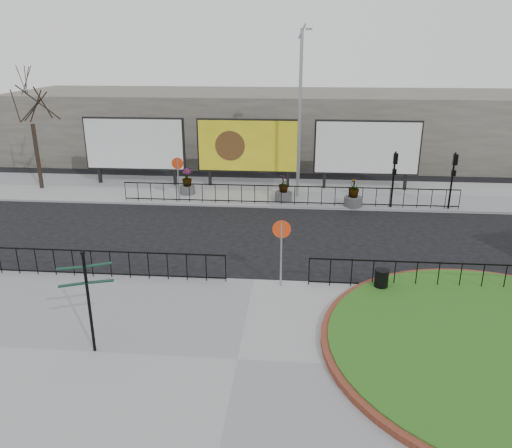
# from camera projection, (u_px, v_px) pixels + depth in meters

# --- Properties ---
(ground) EXTENTS (90.00, 90.00, 0.00)m
(ground) POSITION_uv_depth(u_px,v_px,m) (254.00, 282.00, 18.43)
(ground) COLOR black
(ground) RESTS_ON ground
(pavement_near) EXTENTS (30.00, 10.00, 0.12)m
(pavement_near) POSITION_uv_depth(u_px,v_px,m) (238.00, 361.00, 13.72)
(pavement_near) COLOR gray
(pavement_near) RESTS_ON ground
(pavement_far) EXTENTS (44.00, 6.00, 0.12)m
(pavement_far) POSITION_uv_depth(u_px,v_px,m) (272.00, 192.00, 29.67)
(pavement_far) COLOR gray
(pavement_far) RESTS_ON ground
(brick_edge) EXTENTS (10.40, 10.40, 0.18)m
(brick_edge) POSITION_uv_depth(u_px,v_px,m) (507.00, 349.00, 14.00)
(brick_edge) COLOR maroon
(brick_edge) RESTS_ON pavement_near
(grass_lawn) EXTENTS (10.00, 10.00, 0.22)m
(grass_lawn) POSITION_uv_depth(u_px,v_px,m) (507.00, 348.00, 13.99)
(grass_lawn) COLOR #2A5115
(grass_lawn) RESTS_ON pavement_near
(railing_near_left) EXTENTS (10.00, 0.10, 1.10)m
(railing_near_left) POSITION_uv_depth(u_px,v_px,m) (92.00, 263.00, 18.42)
(railing_near_left) COLOR black
(railing_near_left) RESTS_ON pavement_near
(railing_near_right) EXTENTS (9.00, 0.10, 1.10)m
(railing_near_right) POSITION_uv_depth(u_px,v_px,m) (438.00, 276.00, 17.40)
(railing_near_right) COLOR black
(railing_near_right) RESTS_ON pavement_near
(railing_far) EXTENTS (18.00, 0.10, 1.10)m
(railing_far) POSITION_uv_depth(u_px,v_px,m) (288.00, 195.00, 26.85)
(railing_far) COLOR black
(railing_far) RESTS_ON pavement_far
(speed_sign_far) EXTENTS (0.64, 0.07, 2.47)m
(speed_sign_far) POSITION_uv_depth(u_px,v_px,m) (178.00, 170.00, 27.02)
(speed_sign_far) COLOR gray
(speed_sign_far) RESTS_ON pavement_far
(speed_sign_near) EXTENTS (0.64, 0.07, 2.47)m
(speed_sign_near) POSITION_uv_depth(u_px,v_px,m) (281.00, 239.00, 17.34)
(speed_sign_near) COLOR gray
(speed_sign_near) RESTS_ON pavement_near
(billboard_left) EXTENTS (6.20, 0.31, 4.10)m
(billboard_left) POSITION_uv_depth(u_px,v_px,m) (135.00, 144.00, 30.42)
(billboard_left) COLOR black
(billboard_left) RESTS_ON pavement_far
(billboard_mid) EXTENTS (6.20, 0.31, 4.10)m
(billboard_mid) POSITION_uv_depth(u_px,v_px,m) (249.00, 146.00, 29.85)
(billboard_mid) COLOR black
(billboard_mid) RESTS_ON pavement_far
(billboard_right) EXTENTS (6.20, 0.31, 4.10)m
(billboard_right) POSITION_uv_depth(u_px,v_px,m) (367.00, 148.00, 29.28)
(billboard_right) COLOR black
(billboard_right) RESTS_ON pavement_far
(lamp_post) EXTENTS (0.74, 0.18, 9.23)m
(lamp_post) POSITION_uv_depth(u_px,v_px,m) (300.00, 113.00, 27.01)
(lamp_post) COLOR gray
(lamp_post) RESTS_ON pavement_far
(signal_pole_a) EXTENTS (0.22, 0.26, 3.00)m
(signal_pole_a) POSITION_uv_depth(u_px,v_px,m) (394.00, 171.00, 25.96)
(signal_pole_a) COLOR black
(signal_pole_a) RESTS_ON pavement_far
(signal_pole_b) EXTENTS (0.22, 0.26, 3.00)m
(signal_pole_b) POSITION_uv_depth(u_px,v_px,m) (453.00, 172.00, 25.72)
(signal_pole_b) COLOR black
(signal_pole_b) RESTS_ON pavement_far
(tree_left) EXTENTS (2.00, 2.00, 7.00)m
(tree_left) POSITION_uv_depth(u_px,v_px,m) (33.00, 130.00, 29.15)
(tree_left) COLOR #2D2119
(tree_left) RESTS_ON pavement_far
(building_backdrop) EXTENTS (40.00, 10.00, 5.00)m
(building_backdrop) POSITION_uv_depth(u_px,v_px,m) (280.00, 126.00, 38.24)
(building_backdrop) COLOR slate
(building_backdrop) RESTS_ON ground
(fingerpost_sign) EXTENTS (1.40, 0.72, 3.06)m
(fingerpost_sign) POSITION_uv_depth(u_px,v_px,m) (88.00, 292.00, 13.48)
(fingerpost_sign) COLOR black
(fingerpost_sign) RESTS_ON pavement_near
(litter_bin) EXTENTS (0.51, 0.51, 0.85)m
(litter_bin) POSITION_uv_depth(u_px,v_px,m) (381.00, 281.00, 17.32)
(litter_bin) COLOR black
(litter_bin) RESTS_ON pavement_near
(planter_a) EXTENTS (0.88, 0.88, 1.49)m
(planter_a) POSITION_uv_depth(u_px,v_px,m) (187.00, 184.00, 28.91)
(planter_a) COLOR #4C4C4F
(planter_a) RESTS_ON pavement_far
(planter_b) EXTENTS (0.95, 0.95, 1.48)m
(planter_b) POSITION_uv_depth(u_px,v_px,m) (283.00, 191.00, 27.62)
(planter_b) COLOR #4C4C4F
(planter_b) RESTS_ON pavement_far
(planter_c) EXTENTS (0.97, 0.97, 1.57)m
(planter_c) POSITION_uv_depth(u_px,v_px,m) (353.00, 195.00, 26.65)
(planter_c) COLOR #4C4C4F
(planter_c) RESTS_ON pavement_far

